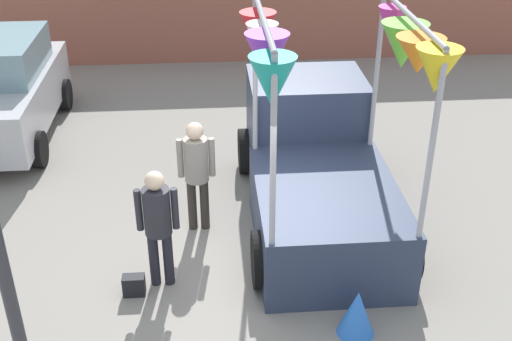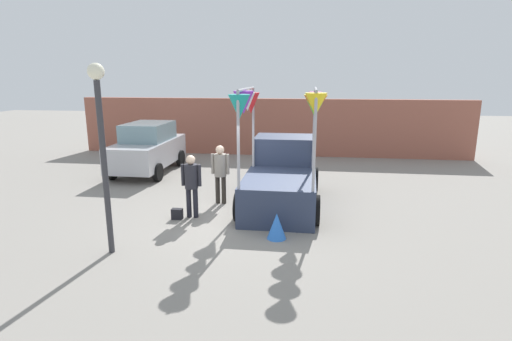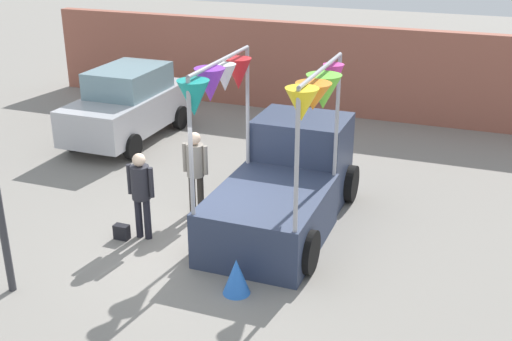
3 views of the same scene
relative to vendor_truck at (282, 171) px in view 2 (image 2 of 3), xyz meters
name	(u,v)px [view 2 (image 2 of 3)]	position (x,y,z in m)	size (l,w,h in m)	color
ground_plane	(236,218)	(-1.08, -1.45, -0.95)	(60.00, 60.00, 0.00)	gray
vendor_truck	(282,171)	(0.00, 0.00, 0.00)	(2.51, 4.14, 3.31)	#2D3851
parked_car	(148,148)	(-5.33, 3.13, 0.00)	(1.88, 4.00, 1.88)	#B7B7BC
person_customer	(191,180)	(-2.22, -1.56, 0.05)	(0.53, 0.34, 1.65)	black
person_vendor	(220,169)	(-1.74, -0.31, 0.08)	(0.53, 0.34, 1.70)	#2D2823
handbag	(177,214)	(-2.57, -1.76, -0.81)	(0.28, 0.16, 0.28)	black
street_lamp	(101,133)	(-3.29, -3.85, 1.57)	(0.32, 0.32, 3.85)	#333338
brick_boundary_wall	(270,127)	(-1.08, 7.21, 0.35)	(18.00, 0.36, 2.60)	#9E5947
folded_kite_bundle_azure	(277,226)	(0.08, -2.67, -0.65)	(0.44, 0.44, 0.60)	blue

